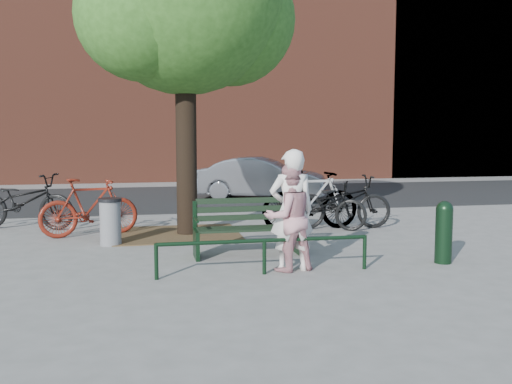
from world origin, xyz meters
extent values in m
plane|color=gray|center=(0.00, 0.00, 0.00)|extent=(90.00, 90.00, 0.00)
cube|color=brown|center=(-1.00, 2.20, 0.01)|extent=(2.40, 2.00, 0.02)
cube|color=black|center=(0.00, 8.50, 0.01)|extent=(40.00, 7.00, 0.01)
cube|color=brown|center=(0.00, 16.00, 6.00)|extent=(45.00, 4.00, 12.00)
cube|color=brown|center=(14.00, 16.00, 7.00)|extent=(10.00, 4.00, 14.00)
cube|color=black|center=(-0.84, 0.00, 0.23)|extent=(0.06, 0.52, 0.45)
cube|color=black|center=(-0.84, 0.23, 0.67)|extent=(0.06, 0.06, 0.44)
cylinder|color=black|center=(-0.84, -0.10, 0.63)|extent=(0.04, 0.36, 0.04)
cube|color=black|center=(0.84, 0.00, 0.23)|extent=(0.06, 0.52, 0.45)
cube|color=black|center=(0.84, 0.23, 0.67)|extent=(0.06, 0.06, 0.44)
cylinder|color=black|center=(0.84, -0.10, 0.63)|extent=(0.04, 0.36, 0.04)
cube|color=black|center=(0.00, 0.00, 0.45)|extent=(1.64, 0.46, 0.04)
cube|color=black|center=(0.00, 0.23, 0.74)|extent=(1.64, 0.03, 0.47)
cylinder|color=black|center=(-1.50, -1.20, 0.25)|extent=(0.06, 0.06, 0.50)
cylinder|color=black|center=(0.00, -1.20, 0.25)|extent=(0.06, 0.06, 0.50)
cylinder|color=black|center=(1.50, -1.20, 0.25)|extent=(0.06, 0.06, 0.50)
cylinder|color=black|center=(0.00, -1.20, 0.48)|extent=(3.00, 0.06, 0.06)
cylinder|color=black|center=(-0.80, 2.20, 1.90)|extent=(0.40, 0.40, 3.80)
sphere|color=#285219|center=(0.10, 2.50, 4.20)|extent=(2.60, 2.60, 2.60)
sphere|color=#285219|center=(-1.60, 1.80, 4.10)|extent=(2.40, 2.40, 2.40)
imported|color=silver|center=(0.43, -1.05, 0.88)|extent=(0.66, 0.45, 1.76)
imported|color=#C3868D|center=(0.39, -1.05, 0.77)|extent=(0.87, 0.74, 1.54)
cylinder|color=black|center=(2.83, -1.07, 0.41)|extent=(0.26, 0.26, 0.83)
sphere|color=black|center=(2.83, -1.07, 0.83)|extent=(0.26, 0.26, 0.26)
cylinder|color=gray|center=(-2.22, 1.39, 0.39)|extent=(0.37, 0.37, 0.78)
cylinder|color=black|center=(-2.22, 1.39, 0.81)|extent=(0.41, 0.41, 0.06)
imported|color=black|center=(-4.06, 3.45, 0.58)|extent=(2.32, 1.43, 1.15)
imported|color=#63190E|center=(-2.66, 2.36, 0.56)|extent=(1.94, 0.99, 1.12)
imported|color=black|center=(2.37, 2.20, 0.56)|extent=(2.17, 0.90, 1.11)
imported|color=gray|center=(1.71, 2.20, 0.62)|extent=(2.10, 0.72, 1.24)
imported|color=black|center=(1.92, 2.20, 0.50)|extent=(2.00, 1.46, 1.00)
imported|color=slate|center=(1.84, 7.55, 0.63)|extent=(4.02, 2.67, 1.25)
camera|label=1|loc=(-1.69, -8.89, 2.00)|focal=40.00mm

